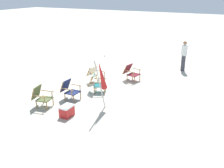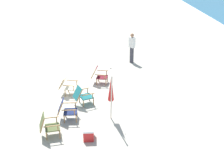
# 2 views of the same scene
# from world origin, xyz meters

# --- Properties ---
(ground_plane) EXTENTS (80.00, 80.00, 0.00)m
(ground_plane) POSITION_xyz_m (0.00, 0.00, 0.00)
(ground_plane) COLOR #B7AF9E
(beach_chair_front_right) EXTENTS (0.68, 0.75, 0.82)m
(beach_chair_front_right) POSITION_xyz_m (3.11, -0.01, 0.43)
(beach_chair_front_right) COLOR #515B33
(beach_chair_front_right) RESTS_ON ground
(beach_chair_mid_center) EXTENTS (0.60, 0.71, 0.81)m
(beach_chair_mid_center) POSITION_xyz_m (2.04, 0.52, 0.43)
(beach_chair_mid_center) COLOR #19234C
(beach_chair_mid_center) RESTS_ON ground
(beach_chair_far_center) EXTENTS (0.72, 0.85, 0.79)m
(beach_chair_far_center) POSITION_xyz_m (-0.12, 0.43, 0.42)
(beach_chair_far_center) COLOR beige
(beach_chair_far_center) RESTS_ON ground
(beach_chair_back_left) EXTENTS (0.71, 0.83, 0.79)m
(beach_chair_back_left) POSITION_xyz_m (-1.22, 1.79, 0.43)
(beach_chair_back_left) COLOR maroon
(beach_chair_back_left) RESTS_ON ground
(beach_chair_back_right) EXTENTS (0.81, 0.91, 0.79)m
(beach_chair_back_right) POSITION_xyz_m (0.88, 1.08, 0.42)
(beach_chair_back_right) COLOR #196066
(beach_chair_back_right) RESTS_ON ground
(umbrella_furled_red) EXTENTS (0.79, 0.22, 2.02)m
(umbrella_furled_red) POSITION_xyz_m (2.28, 2.15, 1.32)
(umbrella_furled_red) COLOR #B7B2A8
(umbrella_furled_red) RESTS_ON ground
(person_near_chairs) EXTENTS (0.39, 0.36, 1.63)m
(person_near_chairs) POSITION_xyz_m (-3.99, 3.67, 0.84)
(person_near_chairs) COLOR #383842
(person_near_chairs) RESTS_ON ground
(cooler_box) EXTENTS (0.49, 0.35, 0.40)m
(cooler_box) POSITION_xyz_m (3.33, 1.33, 0.20)
(cooler_box) COLOR red
(cooler_box) RESTS_ON ground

